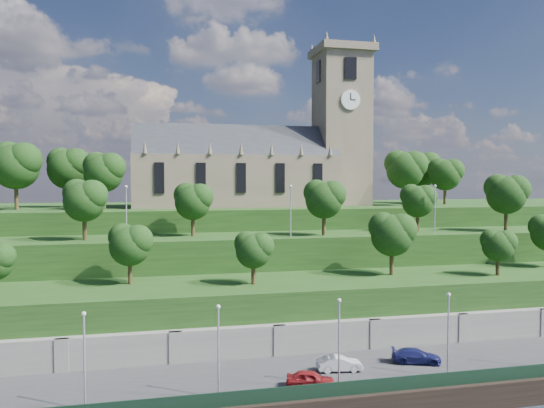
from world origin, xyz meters
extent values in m
cube|color=#2D2D30|center=(0.00, 6.00, 1.00)|extent=(160.00, 12.00, 2.00)
cube|color=black|center=(0.00, -0.05, 1.10)|extent=(160.00, 0.50, 2.20)
cube|color=black|center=(0.00, 0.60, 2.60)|extent=(160.00, 0.10, 1.20)
cube|color=slate|center=(0.00, 12.00, 2.50)|extent=(160.00, 2.00, 5.00)
cube|color=slate|center=(-25.00, 11.20, 2.50)|extent=(1.20, 0.60, 5.00)
cube|color=slate|center=(-15.00, 11.20, 2.50)|extent=(1.20, 0.60, 5.00)
cube|color=slate|center=(-5.00, 11.20, 2.50)|extent=(1.20, 0.60, 5.00)
cube|color=slate|center=(5.00, 11.20, 2.50)|extent=(1.20, 0.60, 5.00)
cube|color=slate|center=(15.00, 11.20, 2.50)|extent=(1.20, 0.60, 5.00)
cube|color=slate|center=(25.00, 11.20, 2.50)|extent=(1.20, 0.60, 5.00)
cube|color=#1A3913|center=(0.00, 18.00, 4.00)|extent=(160.00, 12.00, 8.00)
cube|color=#1A3913|center=(0.00, 29.00, 6.00)|extent=(160.00, 10.00, 12.00)
cube|color=#1A3913|center=(0.00, 50.00, 7.50)|extent=(160.00, 32.00, 15.00)
cube|color=#6A5B4A|center=(-4.00, 46.00, 19.00)|extent=(32.00, 12.00, 8.00)
cube|color=#24272C|center=(-4.00, 46.00, 23.00)|extent=(32.00, 10.18, 10.18)
cone|color=#6A5B4A|center=(-18.00, 40.00, 23.90)|extent=(0.70, 0.70, 1.80)
cone|color=#6A5B4A|center=(-13.33, 40.00, 23.90)|extent=(0.70, 0.70, 1.80)
cone|color=#6A5B4A|center=(-8.67, 40.00, 23.90)|extent=(0.70, 0.70, 1.80)
cone|color=#6A5B4A|center=(-4.00, 40.00, 23.90)|extent=(0.70, 0.70, 1.80)
cone|color=#6A5B4A|center=(0.67, 40.00, 23.90)|extent=(0.70, 0.70, 1.80)
cone|color=#6A5B4A|center=(5.33, 40.00, 23.90)|extent=(0.70, 0.70, 1.80)
cone|color=#6A5B4A|center=(10.00, 40.00, 23.90)|extent=(0.70, 0.70, 1.80)
cube|color=black|center=(-16.00, 39.92, 19.50)|extent=(1.40, 0.25, 4.50)
cube|color=black|center=(-10.00, 39.92, 19.50)|extent=(1.40, 0.25, 4.50)
cube|color=black|center=(-4.00, 39.92, 19.50)|extent=(1.40, 0.25, 4.50)
cube|color=black|center=(2.00, 39.92, 19.50)|extent=(1.40, 0.25, 4.50)
cube|color=black|center=(8.00, 39.92, 19.50)|extent=(1.40, 0.25, 4.50)
cube|color=#6A5B4A|center=(14.00, 46.00, 27.50)|extent=(8.00, 8.00, 25.00)
cube|color=#6A5B4A|center=(14.00, 46.00, 40.60)|extent=(9.20, 9.20, 1.20)
cone|color=#6A5B4A|center=(10.00, 42.00, 41.80)|extent=(0.80, 0.80, 1.60)
cone|color=#6A5B4A|center=(10.00, 50.00, 41.80)|extent=(0.80, 0.80, 1.60)
cone|color=#6A5B4A|center=(18.00, 42.00, 41.80)|extent=(0.80, 0.80, 1.60)
cone|color=#6A5B4A|center=(18.00, 50.00, 41.80)|extent=(0.80, 0.80, 1.60)
cube|color=black|center=(14.00, 41.92, 37.00)|extent=(2.00, 0.25, 3.50)
cube|color=black|center=(14.00, 50.08, 37.00)|extent=(2.00, 0.25, 3.50)
cube|color=black|center=(9.92, 46.00, 37.00)|extent=(0.25, 2.00, 3.50)
cube|color=black|center=(18.08, 46.00, 37.00)|extent=(0.25, 2.00, 3.50)
cylinder|color=white|center=(14.00, 41.88, 32.00)|extent=(3.20, 0.30, 3.20)
cylinder|color=white|center=(18.12, 46.00, 32.00)|extent=(0.30, 3.20, 3.20)
cube|color=black|center=(14.00, 41.70, 32.50)|extent=(0.12, 0.05, 1.10)
cube|color=black|center=(14.40, 41.70, 32.00)|extent=(0.80, 0.05, 0.12)
sphere|color=black|center=(-30.97, 15.64, 11.95)|extent=(2.71, 2.71, 2.71)
cylinder|color=#342714|center=(-19.40, 20.00, 9.40)|extent=(0.48, 0.48, 2.81)
sphere|color=black|center=(-19.40, 20.00, 12.12)|extent=(4.37, 4.37, 4.37)
sphere|color=black|center=(-18.52, 19.56, 12.78)|extent=(3.28, 3.28, 3.28)
sphere|color=black|center=(-20.16, 20.55, 12.99)|extent=(3.06, 3.06, 3.06)
cylinder|color=#342714|center=(-6.48, 17.00, 9.23)|extent=(0.47, 0.47, 2.45)
sphere|color=black|center=(-6.48, 17.00, 11.60)|extent=(3.81, 3.81, 3.81)
sphere|color=black|center=(-5.71, 16.62, 12.17)|extent=(2.86, 2.86, 2.86)
sphere|color=black|center=(-7.14, 17.48, 12.36)|extent=(2.67, 2.67, 2.67)
cylinder|color=#342714|center=(10.49, 19.00, 9.59)|extent=(0.50, 0.50, 3.18)
sphere|color=black|center=(10.49, 19.00, 12.66)|extent=(4.95, 4.95, 4.95)
sphere|color=black|center=(11.48, 18.51, 13.41)|extent=(3.71, 3.71, 3.71)
sphere|color=black|center=(9.62, 19.62, 13.65)|extent=(3.46, 3.46, 3.46)
cylinder|color=#342714|center=(22.52, 16.00, 9.16)|extent=(0.46, 0.46, 2.33)
sphere|color=black|center=(22.52, 16.00, 11.42)|extent=(3.62, 3.62, 3.62)
sphere|color=black|center=(23.25, 15.64, 11.96)|extent=(2.72, 2.72, 2.72)
sphere|color=black|center=(21.89, 16.45, 12.14)|extent=(2.54, 2.54, 2.54)
sphere|color=black|center=(32.08, 20.57, 13.17)|extent=(3.17, 3.17, 3.17)
cylinder|color=#342714|center=(-24.93, 28.00, 13.58)|extent=(0.50, 0.50, 3.16)
sphere|color=black|center=(-24.93, 28.00, 16.64)|extent=(4.92, 4.92, 4.92)
sphere|color=black|center=(-23.94, 27.51, 17.37)|extent=(3.69, 3.69, 3.69)
sphere|color=black|center=(-25.79, 28.61, 17.62)|extent=(3.44, 3.44, 3.44)
cylinder|color=#342714|center=(-11.95, 30.00, 13.48)|extent=(0.49, 0.49, 2.96)
sphere|color=black|center=(-11.95, 30.00, 16.33)|extent=(4.60, 4.60, 4.60)
sphere|color=black|center=(-11.03, 29.54, 17.02)|extent=(3.45, 3.45, 3.45)
sphere|color=black|center=(-12.75, 30.57, 17.25)|extent=(3.22, 3.22, 3.22)
cylinder|color=#342714|center=(4.73, 27.00, 13.56)|extent=(0.50, 0.50, 3.12)
sphere|color=black|center=(4.73, 27.00, 16.58)|extent=(4.86, 4.86, 4.86)
sphere|color=black|center=(5.70, 26.51, 17.31)|extent=(3.64, 3.64, 3.64)
sphere|color=black|center=(3.88, 27.61, 17.55)|extent=(3.40, 3.40, 3.40)
cylinder|color=#342714|center=(19.11, 29.00, 13.43)|extent=(0.49, 0.49, 2.85)
sphere|color=black|center=(19.11, 29.00, 16.19)|extent=(4.44, 4.44, 4.44)
sphere|color=black|center=(20.00, 28.56, 16.85)|extent=(3.33, 3.33, 3.33)
sphere|color=black|center=(18.33, 29.56, 17.07)|extent=(3.11, 3.11, 3.11)
cylinder|color=#342714|center=(31.65, 27.00, 13.73)|extent=(0.51, 0.51, 3.46)
sphere|color=black|center=(31.65, 27.00, 17.08)|extent=(5.39, 5.39, 5.39)
sphere|color=black|center=(32.72, 26.46, 17.89)|extent=(4.04, 4.04, 4.04)
sphere|color=black|center=(30.70, 27.67, 18.16)|extent=(3.77, 3.77, 3.77)
cylinder|color=#342714|center=(-35.67, 42.00, 17.07)|extent=(0.54, 0.54, 4.15)
sphere|color=black|center=(-35.67, 42.00, 21.08)|extent=(6.45, 6.45, 6.45)
sphere|color=black|center=(-34.38, 41.35, 22.05)|extent=(4.84, 4.84, 4.84)
sphere|color=black|center=(-36.80, 42.81, 22.37)|extent=(4.52, 4.52, 4.52)
cylinder|color=#342714|center=(-29.65, 48.00, 16.99)|extent=(0.54, 0.54, 3.97)
sphere|color=black|center=(-29.65, 48.00, 20.83)|extent=(6.18, 6.18, 6.18)
sphere|color=black|center=(-28.42, 47.38, 21.76)|extent=(4.64, 4.64, 4.64)
sphere|color=black|center=(-30.74, 48.77, 22.07)|extent=(4.33, 4.33, 4.33)
cylinder|color=#342714|center=(-23.75, 40.00, 16.76)|extent=(0.52, 0.52, 3.53)
sphere|color=black|center=(-23.75, 40.00, 20.18)|extent=(5.49, 5.49, 5.49)
sphere|color=black|center=(-22.65, 39.45, 21.00)|extent=(4.12, 4.12, 4.12)
sphere|color=black|center=(-24.71, 40.69, 21.27)|extent=(3.84, 3.84, 3.84)
cylinder|color=#342714|center=(23.67, 42.00, 16.97)|extent=(0.54, 0.54, 3.94)
sphere|color=black|center=(23.67, 42.00, 20.78)|extent=(6.13, 6.13, 6.13)
sphere|color=black|center=(24.89, 41.39, 21.69)|extent=(4.59, 4.59, 4.59)
sphere|color=black|center=(22.60, 42.77, 22.00)|extent=(4.29, 4.29, 4.29)
cylinder|color=#342714|center=(30.79, 50.00, 17.04)|extent=(0.54, 0.54, 4.07)
sphere|color=black|center=(30.79, 50.00, 20.97)|extent=(6.33, 6.33, 6.33)
sphere|color=black|center=(32.06, 49.37, 21.92)|extent=(4.75, 4.75, 4.75)
sphere|color=black|center=(29.68, 50.79, 22.24)|extent=(4.43, 4.43, 4.43)
cylinder|color=#342714|center=(32.19, 44.00, 16.72)|extent=(0.51, 0.51, 3.44)
sphere|color=black|center=(32.19, 44.00, 20.04)|extent=(5.35, 5.35, 5.35)
sphere|color=black|center=(33.26, 43.46, 20.85)|extent=(4.01, 4.01, 4.01)
sphere|color=black|center=(31.25, 44.67, 21.11)|extent=(3.75, 3.75, 3.75)
cylinder|color=#B2B2B7|center=(-22.00, 2.50, 5.56)|extent=(0.16, 0.16, 7.13)
sphere|color=silver|center=(-22.00, 2.50, 9.25)|extent=(0.36, 0.36, 0.36)
cylinder|color=#B2B2B7|center=(-12.00, 2.50, 5.56)|extent=(0.16, 0.16, 7.13)
sphere|color=silver|center=(-12.00, 2.50, 9.25)|extent=(0.36, 0.36, 0.36)
cylinder|color=#B2B2B7|center=(-2.00, 2.50, 5.56)|extent=(0.16, 0.16, 7.13)
sphere|color=silver|center=(-2.00, 2.50, 9.25)|extent=(0.36, 0.36, 0.36)
cylinder|color=#B2B2B7|center=(8.00, 2.50, 5.56)|extent=(0.16, 0.16, 7.13)
sphere|color=silver|center=(8.00, 2.50, 9.25)|extent=(0.36, 0.36, 0.36)
cylinder|color=#B2B2B7|center=(-20.00, 26.00, 15.14)|extent=(0.16, 0.16, 6.27)
sphere|color=silver|center=(-20.00, 26.00, 18.39)|extent=(0.36, 0.36, 0.36)
cylinder|color=#B2B2B7|center=(0.00, 26.00, 15.14)|extent=(0.16, 0.16, 6.27)
sphere|color=silver|center=(0.00, 26.00, 18.39)|extent=(0.36, 0.36, 0.36)
cylinder|color=#B2B2B7|center=(20.00, 26.00, 15.14)|extent=(0.16, 0.16, 6.27)
sphere|color=silver|center=(20.00, 26.00, 18.39)|extent=(0.36, 0.36, 0.36)
imported|color=maroon|center=(-4.31, 2.99, 2.68)|extent=(4.30, 2.84, 1.36)
imported|color=#ACADB1|center=(-0.68, 5.98, 2.67)|extent=(4.20, 1.86, 1.34)
imported|color=#15184C|center=(7.09, 6.41, 2.66)|extent=(4.91, 3.24, 1.32)
camera|label=1|loc=(-16.87, -38.45, 19.14)|focal=35.00mm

